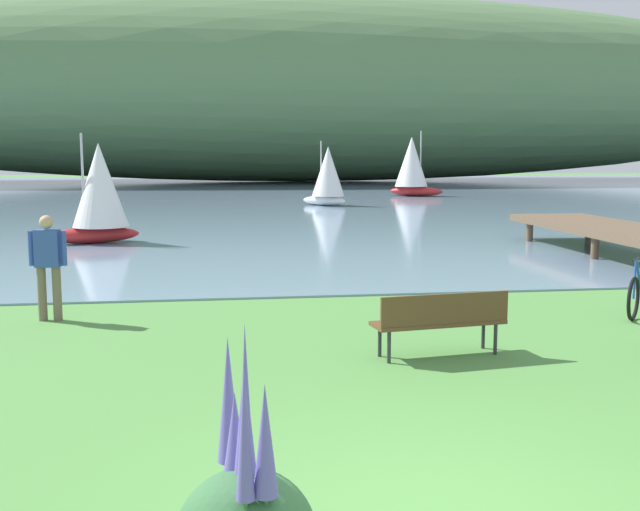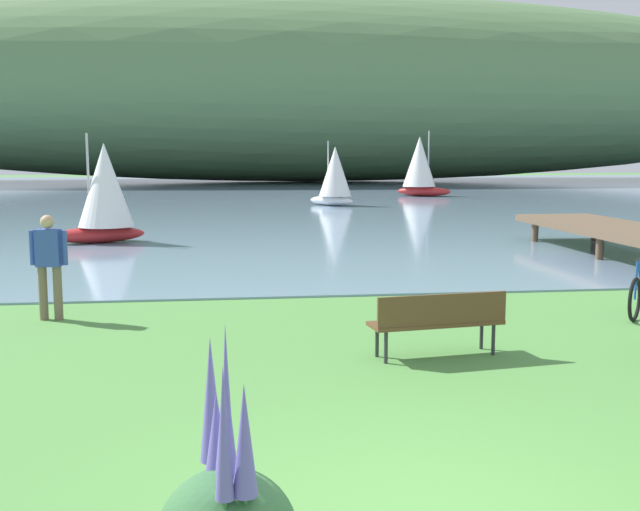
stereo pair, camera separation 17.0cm
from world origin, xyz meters
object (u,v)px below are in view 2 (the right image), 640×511
(sailboat_nearest_to_shore, at_px, (420,166))
(sailboat_toward_hillside, at_px, (335,175))
(park_bench_near_camera, at_px, (438,319))
(person_at_shoreline, at_px, (49,260))
(sailboat_mid_bay, at_px, (104,192))

(sailboat_nearest_to_shore, relative_size, sailboat_toward_hillside, 1.23)
(park_bench_near_camera, xyz_separation_m, person_at_shoreline, (-5.59, 3.07, 0.46))
(park_bench_near_camera, height_order, sailboat_nearest_to_shore, sailboat_nearest_to_shore)
(person_at_shoreline, distance_m, sailboat_mid_bay, 10.83)
(park_bench_near_camera, distance_m, sailboat_mid_bay, 15.25)
(park_bench_near_camera, relative_size, sailboat_toward_hillside, 0.55)
(park_bench_near_camera, height_order, sailboat_toward_hillside, sailboat_toward_hillside)
(sailboat_mid_bay, bearing_deg, person_at_shoreline, -86.29)
(sailboat_nearest_to_shore, bearing_deg, sailboat_mid_bay, -123.84)
(sailboat_nearest_to_shore, distance_m, sailboat_toward_hillside, 10.76)
(person_at_shoreline, xyz_separation_m, sailboat_mid_bay, (-0.70, 10.79, 0.60))
(person_at_shoreline, relative_size, sailboat_mid_bay, 0.52)
(sailboat_nearest_to_shore, bearing_deg, sailboat_toward_hillside, -128.85)
(park_bench_near_camera, height_order, sailboat_mid_bay, sailboat_mid_bay)
(person_at_shoreline, bearing_deg, sailboat_mid_bay, 93.71)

